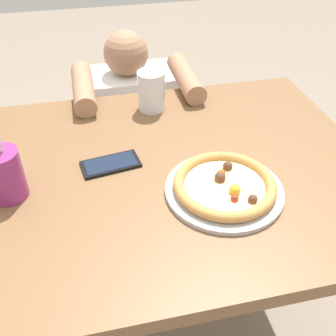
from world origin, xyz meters
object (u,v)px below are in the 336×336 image
drink_cup_colored (5,175)px  diner_seated (132,142)px  cell_phone (111,164)px  water_cup_clear (151,90)px  pizza_near (225,186)px

drink_cup_colored → diner_seated: 0.88m
cell_phone → diner_seated: size_ratio=0.18×
diner_seated → drink_cup_colored: bearing=-119.0°
water_cup_clear → pizza_near: bearing=-77.7°
cell_phone → diner_seated: diner_seated is taller
pizza_near → cell_phone: 0.30m
pizza_near → diner_seated: size_ratio=0.32×
water_cup_clear → cell_phone: 0.32m
drink_cup_colored → diner_seated: size_ratio=0.25×
drink_cup_colored → cell_phone: drink_cup_colored is taller
water_cup_clear → diner_seated: diner_seated is taller
pizza_near → water_cup_clear: bearing=102.3°
drink_cup_colored → diner_seated: (0.37, 0.67, -0.42)m
water_cup_clear → diner_seated: bearing=95.3°
cell_phone → pizza_near: bearing=-32.8°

